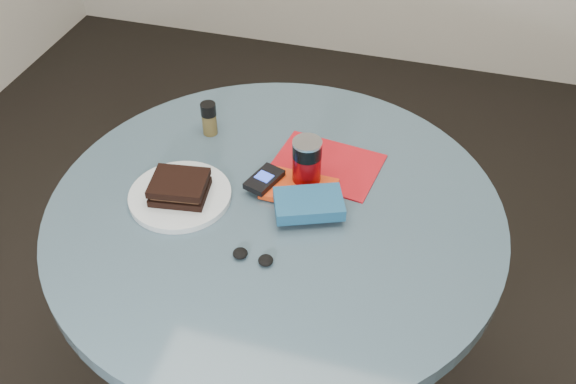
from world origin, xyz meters
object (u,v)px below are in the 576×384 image
(pepper_grinder, at_px, (209,118))
(table, at_px, (276,257))
(sandwich, at_px, (180,187))
(mp3_player, at_px, (264,179))
(soda_can, at_px, (307,163))
(headphones, at_px, (253,257))
(red_book, at_px, (299,189))
(plate, at_px, (180,196))
(magazine, at_px, (326,165))
(novel, at_px, (309,204))

(pepper_grinder, bearing_deg, table, -42.47)
(sandwich, bearing_deg, mp3_player, 27.92)
(sandwich, relative_size, soda_can, 1.08)
(sandwich, bearing_deg, headphones, -31.18)
(sandwich, distance_m, mp3_player, 0.19)
(table, relative_size, red_book, 6.32)
(plate, bearing_deg, mp3_player, 26.60)
(soda_can, bearing_deg, plate, -154.65)
(sandwich, xyz_separation_m, pepper_grinder, (-0.03, 0.25, 0.01))
(table, height_order, plate, plate)
(mp3_player, bearing_deg, table, -52.66)
(pepper_grinder, bearing_deg, red_book, -29.49)
(pepper_grinder, xyz_separation_m, red_book, (0.27, -0.15, -0.03))
(magazine, distance_m, mp3_player, 0.16)
(mp3_player, bearing_deg, pepper_grinder, 140.24)
(soda_can, height_order, mp3_player, soda_can)
(red_book, height_order, headphones, same)
(plate, xyz_separation_m, magazine, (0.29, 0.20, -0.01))
(magazine, xyz_separation_m, headphones, (-0.07, -0.33, 0.01))
(soda_can, distance_m, red_book, 0.06)
(table, relative_size, soda_can, 8.18)
(pepper_grinder, height_order, red_book, pepper_grinder)
(soda_can, bearing_deg, novel, -72.49)
(mp3_player, xyz_separation_m, headphones, (0.04, -0.21, -0.02))
(mp3_player, height_order, headphones, mp3_player)
(pepper_grinder, distance_m, headphones, 0.44)
(table, xyz_separation_m, magazine, (0.08, 0.17, 0.17))
(plate, xyz_separation_m, red_book, (0.25, 0.09, 0.00))
(plate, height_order, soda_can, soda_can)
(soda_can, distance_m, mp3_player, 0.10)
(plate, height_order, mp3_player, mp3_player)
(red_book, bearing_deg, pepper_grinder, 152.15)
(plate, relative_size, headphones, 2.59)
(sandwich, bearing_deg, soda_can, 26.22)
(pepper_grinder, bearing_deg, plate, -84.64)
(soda_can, xyz_separation_m, novel, (0.03, -0.09, -0.03))
(sandwich, height_order, novel, sandwich)
(sandwich, bearing_deg, red_book, 20.97)
(soda_can, height_order, novel, soda_can)
(red_book, bearing_deg, novel, -57.36)
(sandwich, xyz_separation_m, red_book, (0.25, 0.09, -0.02))
(magazine, relative_size, red_book, 1.53)
(red_book, bearing_deg, sandwich, -157.39)
(headphones, bearing_deg, red_book, 80.70)
(red_book, xyz_separation_m, headphones, (-0.04, -0.22, -0.00))
(pepper_grinder, bearing_deg, soda_can, -23.66)
(novel, bearing_deg, soda_can, 85.56)
(plate, height_order, magazine, plate)
(magazine, bearing_deg, novel, -81.68)
(sandwich, distance_m, red_book, 0.26)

